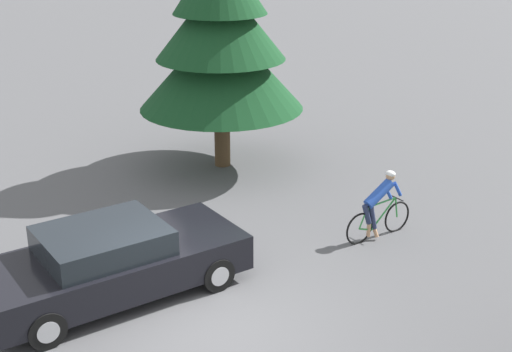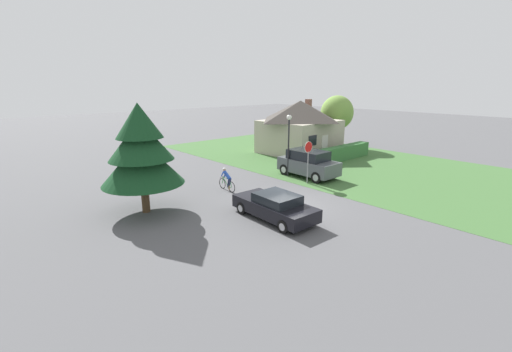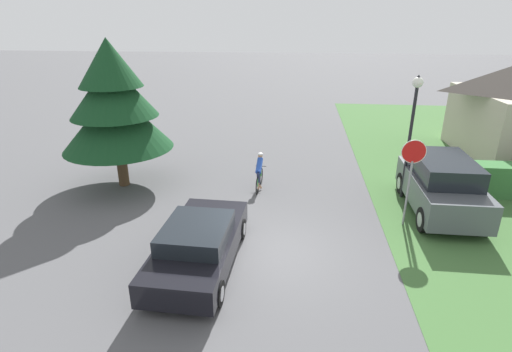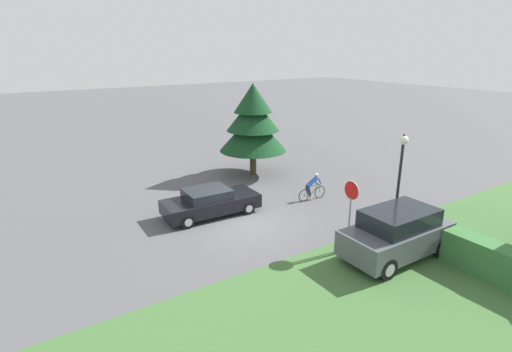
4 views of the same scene
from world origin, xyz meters
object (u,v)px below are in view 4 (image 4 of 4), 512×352
parked_suv_right (397,234)px  stop_sign (351,201)px  sedan_left_lane (210,202)px  street_lamp (401,166)px  conifer_tall_near (253,122)px  cyclist (312,187)px

parked_suv_right → stop_sign: stop_sign is taller
sedan_left_lane → street_lamp: bearing=-49.5°
parked_suv_right → stop_sign: bearing=128.6°
stop_sign → conifer_tall_near: conifer_tall_near is taller
street_lamp → conifer_tall_near: bearing=179.8°
parked_suv_right → street_lamp: 2.67m
sedan_left_lane → parked_suv_right: bearing=-59.3°
sedan_left_lane → street_lamp: 8.71m
sedan_left_lane → conifer_tall_near: 7.32m
stop_sign → cyclist: bearing=-25.4°
sedan_left_lane → cyclist: 5.51m
cyclist → conifer_tall_near: (-5.49, -0.18, 2.63)m
sedan_left_lane → stop_sign: (6.08, 2.99, 1.40)m
sedan_left_lane → stop_sign: size_ratio=1.61×
cyclist → parked_suv_right: parked_suv_right is taller
parked_suv_right → conifer_tall_near: 12.16m
parked_suv_right → street_lamp: (-0.97, 1.09, 2.24)m
parked_suv_right → street_lamp: bearing=42.3°
sedan_left_lane → cyclist: cyclist is taller
sedan_left_lane → cyclist: bearing=-9.5°
sedan_left_lane → conifer_tall_near: conifer_tall_near is taller
cyclist → parked_suv_right: 6.53m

